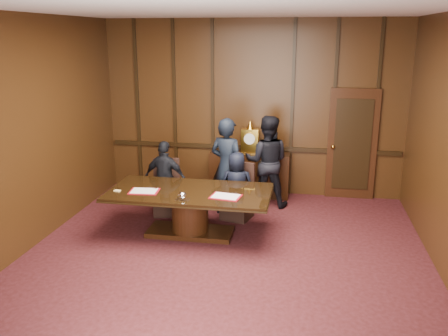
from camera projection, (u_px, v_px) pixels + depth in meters
The scene contains 13 objects.
room at pixel (227, 148), 6.33m from camera, with size 7.00×7.04×3.50m.
sideboard at pixel (250, 172), 9.63m from camera, with size 1.60×0.45×1.54m.
conference_table at pixel (190, 205), 7.70m from camera, with size 2.62×1.32×0.76m.
folder_left at pixel (144, 191), 7.58m from camera, with size 0.49×0.37×0.02m.
folder_right at pixel (226, 196), 7.33m from camera, with size 0.50×0.39×0.02m.
inkstand at pixel (182, 196), 7.19m from camera, with size 0.20×0.14×0.12m.
notepad at pixel (117, 191), 7.60m from camera, with size 0.10×0.07×0.01m, color #FFD47C.
chair_left at pixel (167, 198), 8.70m from camera, with size 0.59×0.59×0.99m.
chair_right at pixel (238, 202), 8.48m from camera, with size 0.59×0.59×0.99m.
signatory_left at pixel (165, 179), 8.52m from camera, with size 0.80×0.33×1.37m, color black.
signatory_right at pixel (237, 186), 8.32m from camera, with size 0.60×0.39×1.23m, color black.
witness_left at pixel (227, 167), 8.51m from camera, with size 0.65×0.43×1.78m, color black.
witness_right at pixel (267, 161), 8.96m from camera, with size 0.85×0.66×1.75m, color black.
Camera 1 is at (1.12, -5.94, 3.18)m, focal length 38.00 mm.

